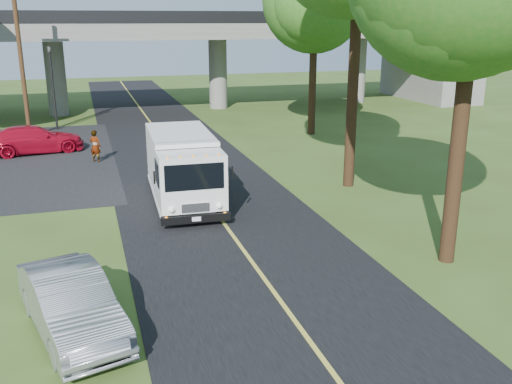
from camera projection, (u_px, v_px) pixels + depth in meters
name	position (u px, v px, depth m)	size (l,w,h in m)	color
ground	(280.00, 302.00, 14.27)	(120.00, 120.00, 0.00)	#394C1B
road	(200.00, 191.00, 23.42)	(7.00, 90.00, 0.02)	black
lane_line	(200.00, 190.00, 23.41)	(0.12, 90.00, 0.01)	gold
overpass	(139.00, 50.00, 42.22)	(54.00, 10.00, 7.30)	slate
traffic_signal	(52.00, 79.00, 35.46)	(0.18, 0.22, 5.20)	black
utility_pole	(21.00, 59.00, 32.80)	(1.60, 0.26, 9.00)	#472D19
step_van	(183.00, 166.00, 21.65)	(2.56, 6.38, 2.64)	white
red_sedan	(34.00, 139.00, 29.91)	(2.02, 4.97, 1.44)	#B20B22
silver_sedan	(71.00, 304.00, 12.68)	(1.52, 4.35, 1.43)	gray
pedestrian	(95.00, 146.00, 27.95)	(0.58, 0.38, 1.60)	gray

